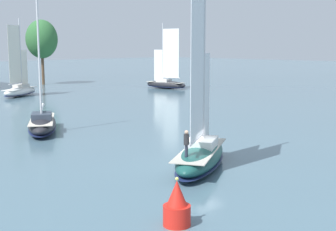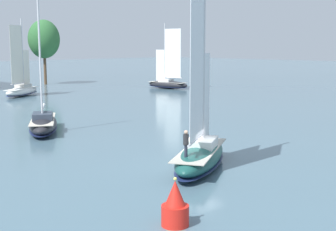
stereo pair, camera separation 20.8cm
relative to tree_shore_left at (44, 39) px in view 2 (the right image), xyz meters
The scene contains 7 objects.
ground_plane 71.72m from the tree_shore_left, 112.87° to the right, with size 400.00×400.00×0.00m, color slate.
tree_shore_left is the anchor object (origin of this frame).
sailboat_main 71.59m from the tree_shore_left, 112.86° to the right, with size 9.33×6.66×12.66m.
sailboat_moored_near_marina 55.08m from the tree_shore_left, 121.11° to the right, with size 7.03×8.88×12.34m.
sailboat_moored_far_slip 23.37m from the tree_shore_left, 130.41° to the right, with size 8.76×6.90×12.15m.
sailboat_moored_outer_mooring 27.94m from the tree_shore_left, 65.52° to the right, with size 3.74×9.01×12.02m.
channel_buoy 80.29m from the tree_shore_left, 116.82° to the right, with size 1.26×1.26×2.26m.
Camera 2 is at (-22.97, -19.64, 8.10)m, focal length 50.00 mm.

